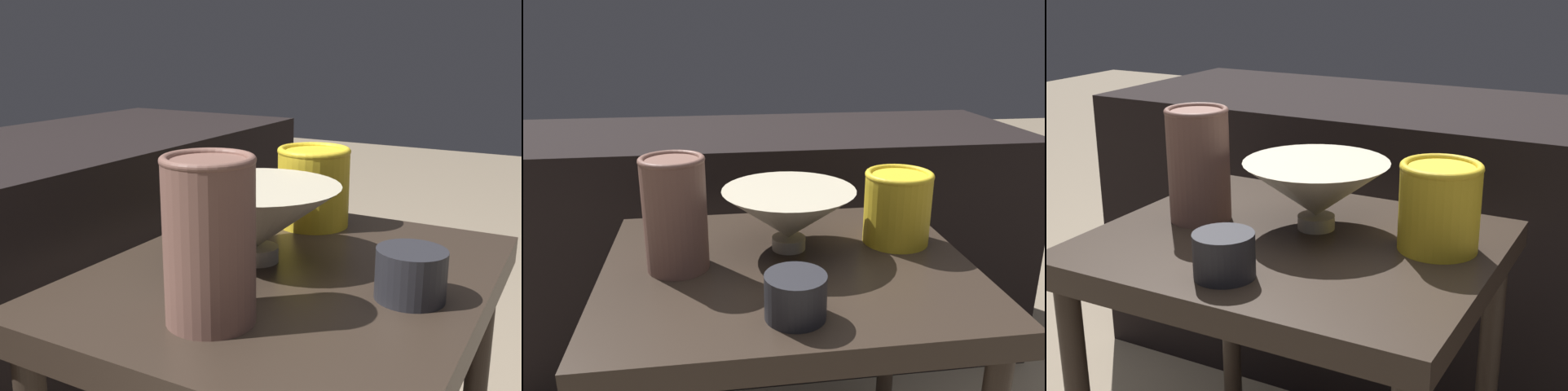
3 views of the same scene
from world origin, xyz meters
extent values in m
cube|color=#2D231C|center=(0.00, 0.00, 0.50)|extent=(0.58, 0.47, 0.04)
cylinder|color=#2D231C|center=(-0.25, 0.20, 0.24)|extent=(0.04, 0.04, 0.48)
cylinder|color=#2D231C|center=(0.25, 0.20, 0.24)|extent=(0.04, 0.04, 0.48)
cube|color=black|center=(0.00, 0.60, 0.31)|extent=(1.41, 0.50, 0.62)
cylinder|color=#B2A88E|center=(0.01, 0.06, 0.53)|extent=(0.06, 0.06, 0.02)
cone|color=#B2A88E|center=(0.01, 0.06, 0.58)|extent=(0.22, 0.22, 0.08)
cylinder|color=brown|center=(-0.17, 0.01, 0.60)|extent=(0.10, 0.10, 0.17)
torus|color=brown|center=(-0.17, 0.01, 0.69)|extent=(0.10, 0.10, 0.01)
cylinder|color=gold|center=(0.20, 0.06, 0.58)|extent=(0.11, 0.11, 0.12)
torus|color=gold|center=(0.20, 0.06, 0.64)|extent=(0.12, 0.12, 0.01)
cylinder|color=#232328|center=(-0.01, -0.16, 0.54)|extent=(0.08, 0.08, 0.06)
camera|label=1|loc=(-0.66, -0.32, 0.80)|focal=42.00mm
camera|label=2|loc=(-0.11, -0.72, 0.87)|focal=35.00mm
camera|label=3|loc=(0.48, -0.87, 0.90)|focal=50.00mm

